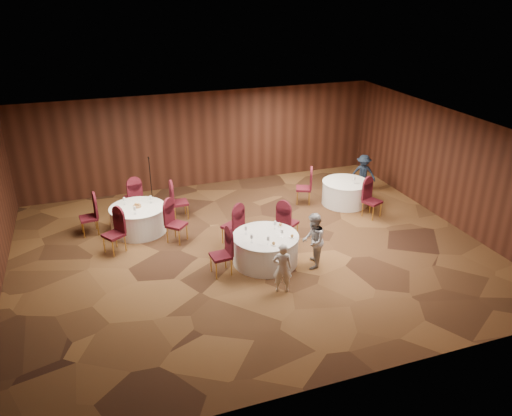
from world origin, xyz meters
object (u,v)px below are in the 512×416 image
object	(u,v)px
table_left	(139,219)
man_c	(363,174)
table_right	(345,192)
mic_stand	(152,191)
woman_b	(313,241)
woman_a	(282,268)
table_main	(265,249)

from	to	relation	value
table_left	man_c	xyz separation A→B (m)	(7.42, 0.49, 0.27)
table_right	mic_stand	xyz separation A→B (m)	(-5.76, 1.98, 0.07)
woman_b	woman_a	bearing A→B (deg)	-26.72
mic_stand	woman_b	xyz separation A→B (m)	(3.15, -5.13, 0.26)
table_main	mic_stand	size ratio (longest dim) A/B	1.07
table_main	man_c	bearing A→B (deg)	35.09
table_main	table_right	world-z (taller)	same
table_right	mic_stand	world-z (taller)	mic_stand
table_left	table_right	distance (m)	6.40
table_main	table_left	size ratio (longest dim) A/B	1.06
table_right	man_c	distance (m)	1.26
woman_a	table_main	bearing A→B (deg)	-74.72
man_c	woman_a	bearing A→B (deg)	-102.30
man_c	table_left	bearing A→B (deg)	-142.64
table_main	woman_a	distance (m)	1.36
table_right	man_c	bearing A→B (deg)	34.07
table_left	table_main	bearing A→B (deg)	-45.08
table_main	table_right	size ratio (longest dim) A/B	1.13
man_c	woman_b	bearing A→B (deg)	-99.85
woman_b	man_c	distance (m)	5.29
mic_stand	woman_a	size ratio (longest dim) A/B	1.28
table_main	woman_a	bearing A→B (deg)	-93.86
table_main	man_c	world-z (taller)	man_c
table_main	woman_a	world-z (taller)	woman_a
mic_stand	woman_a	distance (m)	6.24
woman_a	man_c	distance (m)	6.61
table_main	mic_stand	bearing A→B (deg)	115.08
table_main	table_right	bearing A→B (deg)	35.37
table_left	man_c	size ratio (longest dim) A/B	1.21
mic_stand	man_c	bearing A→B (deg)	-10.72
table_main	man_c	xyz separation A→B (m)	(4.65, 3.27, 0.27)
man_c	table_main	bearing A→B (deg)	-111.36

